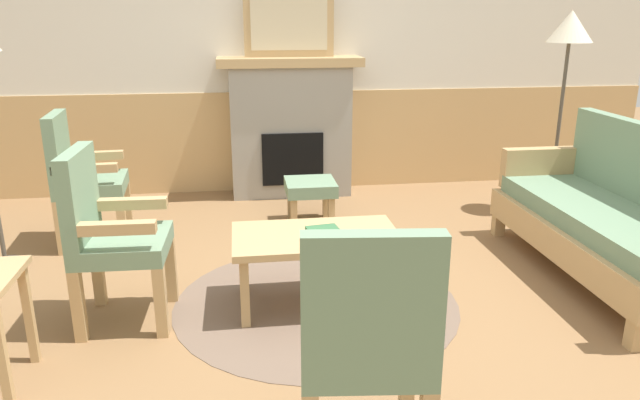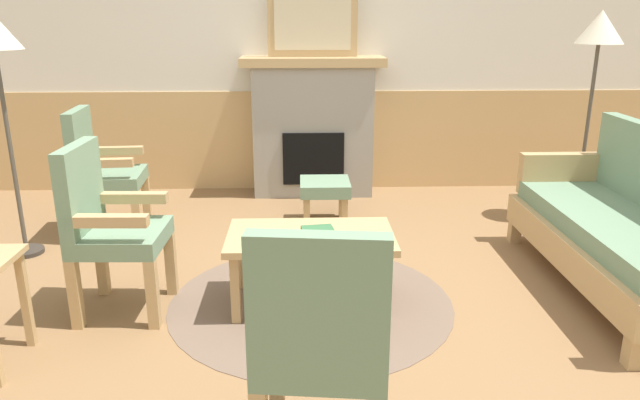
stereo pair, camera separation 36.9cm
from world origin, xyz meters
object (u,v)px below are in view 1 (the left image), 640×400
couch (610,220)px  footstool (310,190)px  book_on_table (324,232)px  coffee_table (316,243)px  armchair_by_window_left (80,173)px  armchair_front_left (367,335)px  framed_picture (289,25)px  floor_lamp_by_couch (569,40)px  fireplace (291,126)px  armchair_near_fireplace (108,230)px

couch → footstool: 2.20m
footstool → book_on_table: bearing=-93.9°
coffee_table → armchair_by_window_left: bearing=142.2°
couch → footstool: (-1.77, 1.31, -0.11)m
armchair_front_left → framed_picture: bearing=89.2°
coffee_table → book_on_table: bearing=-15.2°
couch → floor_lamp_by_couch: floor_lamp_by_couch is taller
fireplace → armchair_front_left: bearing=-90.8°
coffee_table → armchair_near_fireplace: bearing=-177.7°
book_on_table → floor_lamp_by_couch: 2.84m
coffee_table → footstool: bearing=84.3°
floor_lamp_by_couch → couch: bearing=-104.6°
coffee_table → book_on_table: book_on_table is taller
armchair_by_window_left → floor_lamp_by_couch: (3.84, 0.24, 0.91)m
armchair_near_fireplace → book_on_table: bearing=1.6°
book_on_table → armchair_front_left: armchair_front_left is taller
framed_picture → couch: 3.09m
armchair_near_fireplace → floor_lamp_by_couch: bearing=24.0°
fireplace → armchair_front_left: size_ratio=1.33×
armchair_front_left → fireplace: bearing=89.2°
coffee_table → footstool: (0.14, 1.42, -0.10)m
footstool → coffee_table: bearing=-95.7°
couch → coffee_table: (-1.91, -0.11, -0.01)m
fireplace → armchair_near_fireplace: bearing=-117.2°
armchair_front_left → coffee_table: bearing=90.6°
couch → armchair_front_left: bearing=-143.1°
coffee_table → armchair_by_window_left: 2.00m
footstool → couch: bearing=-36.6°
fireplace → armchair_front_left: fireplace is taller
coffee_table → book_on_table: 0.08m
floor_lamp_by_couch → fireplace: bearing=159.3°
fireplace → armchair_near_fireplace: (-1.20, -2.34, -0.11)m
book_on_table → footstool: bearing=86.1°
floor_lamp_by_couch → armchair_front_left: bearing=-128.9°
fireplace → armchair_by_window_left: (-1.64, -1.07, -0.11)m
armchair_near_fireplace → fireplace: bearing=62.8°
couch → armchair_by_window_left: same height
couch → footstool: bearing=143.4°
couch → footstool: size_ratio=4.50×
fireplace → couch: (1.84, -2.18, -0.26)m
couch → armchair_by_window_left: size_ratio=1.84×
armchair_near_fireplace → floor_lamp_by_couch: 3.83m
fireplace → footstool: (0.08, -0.87, -0.37)m
fireplace → armchair_front_left: 3.61m
fireplace → coffee_table: fireplace is taller
footstool → armchair_by_window_left: size_ratio=0.41×
fireplace → armchair_near_fireplace: 2.63m
fireplace → armchair_near_fireplace: size_ratio=1.33×
coffee_table → armchair_by_window_left: size_ratio=0.98×
fireplace → couch: fireplace is taller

